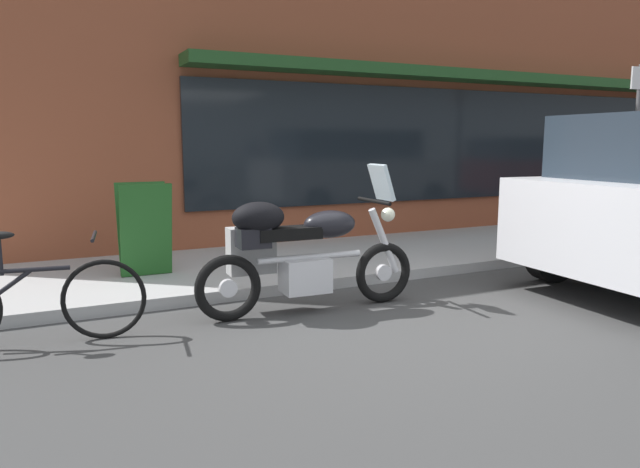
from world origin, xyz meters
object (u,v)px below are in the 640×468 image
(sandwich_board_sign, at_px, (145,229))
(parking_sign_pole, at_px, (636,138))
(touring_motorcycle, at_px, (296,250))
(parked_bicycle, at_px, (31,301))

(sandwich_board_sign, xyz_separation_m, parking_sign_pole, (7.02, -0.73, 1.01))
(touring_motorcycle, height_order, parked_bicycle, touring_motorcycle)
(parked_bicycle, xyz_separation_m, sandwich_board_sign, (1.14, 1.63, 0.27))
(touring_motorcycle, bearing_deg, parking_sign_pole, 9.08)
(parked_bicycle, distance_m, sandwich_board_sign, 2.01)
(touring_motorcycle, xyz_separation_m, parking_sign_pole, (5.93, 0.95, 1.05))
(touring_motorcycle, distance_m, parking_sign_pole, 6.10)
(touring_motorcycle, relative_size, sandwich_board_sign, 2.14)
(parking_sign_pole, bearing_deg, parked_bicycle, -173.72)
(touring_motorcycle, distance_m, parked_bicycle, 2.25)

